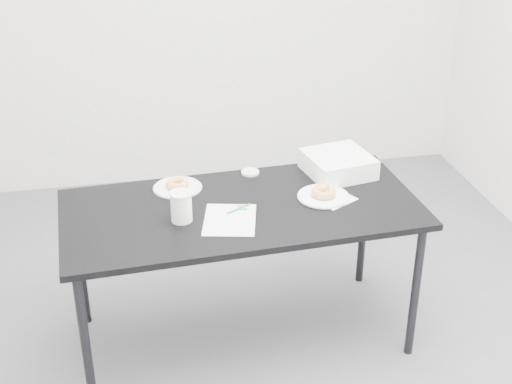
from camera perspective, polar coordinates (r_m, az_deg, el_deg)
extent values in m
plane|color=#535358|center=(3.66, -1.57, -12.27)|extent=(4.00, 4.00, 0.00)
cube|color=black|center=(3.32, -1.16, -1.40)|extent=(1.70, 0.86, 0.03)
cylinder|color=black|center=(3.19, -13.47, -11.75)|extent=(0.04, 0.04, 0.72)
cylinder|color=black|center=(3.73, -13.90, -5.54)|extent=(0.04, 0.04, 0.72)
cylinder|color=black|center=(3.49, 12.63, -7.80)|extent=(0.04, 0.04, 0.72)
cylinder|color=black|center=(3.99, 8.58, -2.65)|extent=(0.04, 0.04, 0.72)
cube|color=white|center=(3.20, -2.11, -2.23)|extent=(0.29, 0.34, 0.00)
cube|color=green|center=(3.29, -1.09, -1.27)|extent=(0.06, 0.06, 0.00)
cylinder|color=#0B7E44|center=(3.28, -1.39, -1.34)|extent=(0.12, 0.08, 0.01)
cube|color=white|center=(3.40, 6.15, -0.50)|extent=(0.23, 0.23, 0.00)
cylinder|color=white|center=(3.40, 5.41, -0.35)|extent=(0.25, 0.25, 0.01)
torus|color=#D08242|center=(3.39, 5.43, -0.02)|extent=(0.15, 0.15, 0.04)
cylinder|color=white|center=(3.49, -6.29, 0.35)|extent=(0.24, 0.24, 0.01)
torus|color=#D08242|center=(3.48, -6.31, 0.67)|extent=(0.13, 0.13, 0.04)
cylinder|color=white|center=(3.18, -6.00, -1.16)|extent=(0.09, 0.09, 0.14)
cylinder|color=silver|center=(3.62, -0.46, 1.59)|extent=(0.09, 0.09, 0.01)
cube|color=white|center=(3.63, 6.58, 2.24)|extent=(0.36, 0.36, 0.10)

